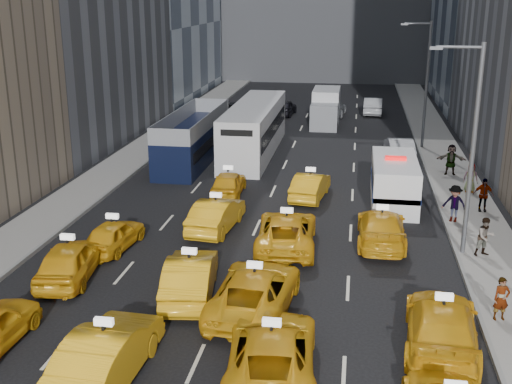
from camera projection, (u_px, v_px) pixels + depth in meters
sidewalk_west at (127, 161)px, 42.86m from camera, size 3.00×90.00×0.15m
sidewalk_east at (451, 174)px, 39.72m from camera, size 3.00×90.00×0.15m
curb_west at (148, 162)px, 42.64m from camera, size 0.15×90.00×0.18m
curb_east at (427, 173)px, 39.94m from camera, size 0.15×90.00×0.18m
streetlight_near at (470, 144)px, 26.22m from camera, size 2.15×0.22×9.00m
streetlight_far at (425, 81)px, 45.08m from camera, size 2.15×0.22×9.00m
taxi_5 at (106, 354)px, 18.57m from camera, size 2.02×5.14×1.67m
taxi_6 at (272, 353)px, 18.74m from camera, size 3.10×5.84×1.56m
taxi_8 at (70, 261)px, 25.17m from camera, size 2.43×4.78×1.56m
taxi_9 at (190, 276)px, 23.73m from camera, size 2.34×5.04×1.60m
taxi_10 at (255, 291)px, 22.59m from camera, size 2.96×5.82×1.58m
taxi_11 at (442, 326)px, 20.22m from camera, size 2.69×5.66×1.59m
taxi_12 at (114, 235)px, 28.16m from camera, size 1.96×4.02×1.32m
taxi_13 at (216, 215)px, 30.44m from camera, size 2.08×4.78×1.53m
taxi_14 at (287, 231)px, 28.34m from camera, size 2.82×5.59×1.52m
taxi_15 at (381, 228)px, 28.77m from camera, size 2.12×5.20×1.51m
taxi_16 at (228, 183)px, 35.73m from camera, size 1.73×4.06×1.37m
taxi_17 at (310, 186)px, 35.14m from camera, size 2.06×4.50×1.43m
nypd_van at (394, 182)px, 34.15m from camera, size 2.37×6.05×2.59m
double_decker at (193, 137)px, 42.77m from camera, size 2.88×11.32×3.27m
city_bus at (254, 129)px, 44.81m from camera, size 3.78×13.56×3.46m
box_truck at (326, 108)px, 54.55m from camera, size 3.01×6.70×2.96m
misc_car_0 at (399, 149)px, 43.21m from camera, size 1.97×4.77×1.54m
misc_car_1 at (230, 110)px, 57.86m from camera, size 2.97×5.42×1.44m
misc_car_2 at (334, 108)px, 58.73m from camera, size 2.31×4.92×1.39m
misc_car_3 at (284, 107)px, 58.98m from camera, size 2.11×4.43×1.46m
misc_car_4 at (373, 106)px, 59.47m from camera, size 1.84×4.81×1.57m
pedestrian_0 at (501, 299)px, 21.73m from camera, size 0.63×0.49×1.54m
pedestrian_1 at (485, 237)px, 27.04m from camera, size 0.93×0.74×1.69m
pedestrian_2 at (455, 204)px, 31.07m from camera, size 1.28×0.88×1.83m
pedestrian_3 at (483, 195)px, 32.58m from camera, size 1.03×0.49×1.74m
pedestrian_4 at (471, 178)px, 35.73m from camera, size 0.82×0.46×1.65m
pedestrian_5 at (451, 160)px, 39.16m from camera, size 1.76×0.60×1.88m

